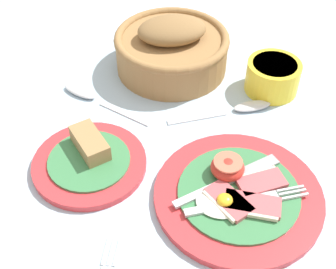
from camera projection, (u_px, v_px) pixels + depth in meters
name	position (u px, v px, depth m)	size (l,w,h in m)	color
ground_plane	(184.00, 187.00, 0.72)	(3.00, 3.00, 0.00)	#A3BCD1
breakfast_plate	(237.00, 193.00, 0.69)	(0.25, 0.25, 0.04)	red
bread_plate	(90.00, 160.00, 0.74)	(0.18, 0.18, 0.04)	red
sugar_cup	(273.00, 76.00, 0.86)	(0.10, 0.10, 0.06)	yellow
bread_basket	(172.00, 48.00, 0.90)	(0.22, 0.22, 0.11)	olive
teaspoon_by_saucer	(238.00, 109.00, 0.84)	(0.19, 0.09, 0.01)	silver
teaspoon_near_cup	(91.00, 97.00, 0.86)	(0.18, 0.10, 0.01)	silver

